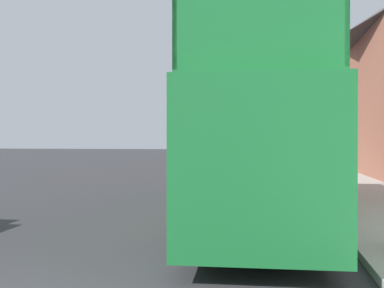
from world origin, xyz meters
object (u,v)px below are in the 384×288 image
(lamp_post_third, at_px, (303,114))
(parked_car_ahead_of_bus, at_px, (276,170))
(lamp_post_second, at_px, (322,97))
(tour_bus, at_px, (253,144))

(lamp_post_third, bearing_deg, parked_car_ahead_of_bus, -102.68)
(lamp_post_second, xyz_separation_m, lamp_post_third, (0.02, 9.69, -0.11))
(tour_bus, bearing_deg, parked_car_ahead_of_bus, 82.27)
(parked_car_ahead_of_bus, bearing_deg, lamp_post_third, 80.02)
(lamp_post_third, bearing_deg, lamp_post_second, -90.10)
(tour_bus, xyz_separation_m, lamp_post_third, (2.42, 15.70, 1.65))
(tour_bus, height_order, parked_car_ahead_of_bus, tour_bus)
(tour_bus, relative_size, parked_car_ahead_of_bus, 2.65)
(lamp_post_second, bearing_deg, parked_car_ahead_of_bus, 128.72)
(parked_car_ahead_of_bus, bearing_deg, tour_bus, -92.32)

